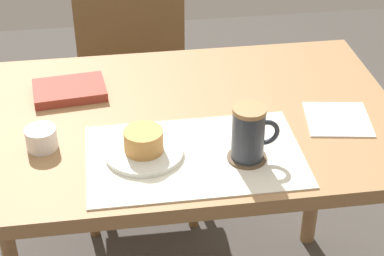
{
  "coord_description": "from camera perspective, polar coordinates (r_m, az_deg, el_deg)",
  "views": [
    {
      "loc": [
        -0.14,
        -1.3,
        1.58
      ],
      "look_at": [
        0.04,
        -0.13,
        0.79
      ],
      "focal_mm": 60.0,
      "sensor_mm": 36.0,
      "label": 1
    }
  ],
  "objects": [
    {
      "name": "placemat",
      "position": [
        1.41,
        0.23,
        -2.51
      ],
      "size": [
        0.48,
        0.3,
        0.0
      ],
      "primitive_type": "cube",
      "color": "silver",
      "rests_on": "dining_table"
    },
    {
      "name": "pastry",
      "position": [
        1.4,
        -4.33,
        -1.13
      ],
      "size": [
        0.09,
        0.09,
        0.05
      ],
      "primitive_type": "cylinder",
      "color": "tan",
      "rests_on": "pastry_plate"
    },
    {
      "name": "wooden_chair",
      "position": [
        2.25,
        -5.24,
        5.22
      ],
      "size": [
        0.42,
        0.42,
        0.95
      ],
      "rotation": [
        0.0,
        0.0,
        3.13
      ],
      "color": "brown",
      "rests_on": "ground_plane"
    },
    {
      "name": "dining_table",
      "position": [
        1.6,
        -1.93,
        -1.75
      ],
      "size": [
        1.12,
        0.69,
        0.74
      ],
      "color": "#997047",
      "rests_on": "ground_plane"
    },
    {
      "name": "paper_napkin",
      "position": [
        1.57,
        12.83,
        0.76
      ],
      "size": [
        0.17,
        0.17,
        0.0
      ],
      "primitive_type": "cube",
      "rotation": [
        0.0,
        0.0,
        -0.16
      ],
      "color": "white",
      "rests_on": "dining_table"
    },
    {
      "name": "coffee_coaster",
      "position": [
        1.41,
        4.9,
        -2.61
      ],
      "size": [
        0.09,
        0.09,
        0.0
      ],
      "primitive_type": "cylinder",
      "color": "brown",
      "rests_on": "placemat"
    },
    {
      "name": "pastry_plate",
      "position": [
        1.41,
        -4.28,
        -2.16
      ],
      "size": [
        0.17,
        0.17,
        0.01
      ],
      "primitive_type": "cylinder",
      "color": "silver",
      "rests_on": "placemat"
    },
    {
      "name": "coffee_mug",
      "position": [
        1.37,
        5.12,
        -0.42
      ],
      "size": [
        0.11,
        0.07,
        0.12
      ],
      "color": "#2D333D",
      "rests_on": "coffee_coaster"
    },
    {
      "name": "small_book",
      "position": [
        1.66,
        -10.84,
        3.31
      ],
      "size": [
        0.19,
        0.14,
        0.02
      ],
      "primitive_type": "cube",
      "rotation": [
        0.0,
        0.0,
        0.11
      ],
      "color": "maroon",
      "rests_on": "dining_table"
    },
    {
      "name": "sugar_bowl",
      "position": [
        1.47,
        -13.24,
        -0.91
      ],
      "size": [
        0.07,
        0.07,
        0.05
      ],
      "primitive_type": "cylinder",
      "color": "white",
      "rests_on": "dining_table"
    }
  ]
}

